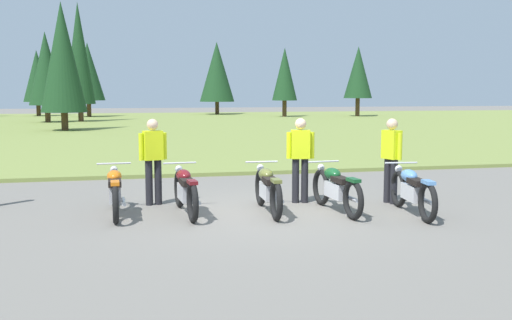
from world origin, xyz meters
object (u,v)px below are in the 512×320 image
at_px(motorcycle_maroon, 185,190).
at_px(rider_in_hivis_vest, 153,156).
at_px(motorcycle_sky_blue, 412,190).
at_px(motorcycle_british_green, 336,188).
at_px(rider_with_back_turned, 300,155).
at_px(motorcycle_olive, 268,189).
at_px(motorcycle_orange, 115,191).
at_px(rider_checking_bike, 391,155).

height_order(motorcycle_maroon, rider_in_hivis_vest, rider_in_hivis_vest).
relative_size(motorcycle_maroon, motorcycle_sky_blue, 1.00).
distance_m(motorcycle_maroon, rider_in_hivis_vest, 1.26).
distance_m(motorcycle_british_green, rider_with_back_turned, 1.19).
height_order(motorcycle_sky_blue, rider_in_hivis_vest, rider_in_hivis_vest).
bearing_deg(motorcycle_sky_blue, motorcycle_olive, 163.83).
bearing_deg(motorcycle_sky_blue, motorcycle_maroon, 167.52).
xyz_separation_m(motorcycle_orange, rider_with_back_turned, (3.56, 0.45, 0.51)).
relative_size(motorcycle_olive, motorcycle_british_green, 1.00).
height_order(motorcycle_sky_blue, rider_with_back_turned, rider_with_back_turned).
relative_size(motorcycle_british_green, rider_checking_bike, 1.26).
distance_m(motorcycle_orange, motorcycle_british_green, 3.97).
bearing_deg(motorcycle_maroon, rider_with_back_turned, 15.29).
bearing_deg(motorcycle_sky_blue, rider_with_back_turned, 137.15).
relative_size(motorcycle_maroon, rider_with_back_turned, 1.26).
relative_size(motorcycle_sky_blue, rider_checking_bike, 1.26).
bearing_deg(motorcycle_maroon, motorcycle_orange, 171.46).
height_order(motorcycle_british_green, rider_with_back_turned, rider_with_back_turned).
xyz_separation_m(motorcycle_olive, rider_with_back_turned, (0.85, 0.79, 0.51)).
xyz_separation_m(motorcycle_orange, motorcycle_british_green, (3.94, -0.56, 0.00)).
xyz_separation_m(motorcycle_maroon, rider_with_back_turned, (2.33, 0.64, 0.51)).
bearing_deg(rider_with_back_turned, rider_checking_bike, -14.26).
distance_m(motorcycle_olive, rider_checking_bike, 2.65).
bearing_deg(motorcycle_maroon, motorcycle_olive, -6.06).
height_order(motorcycle_olive, motorcycle_sky_blue, same).
bearing_deg(rider_checking_bike, motorcycle_orange, -179.85).
bearing_deg(motorcycle_british_green, motorcycle_orange, 171.96).
bearing_deg(motorcycle_olive, motorcycle_sky_blue, -16.17).
bearing_deg(motorcycle_maroon, rider_in_hivis_vest, 116.37).
bearing_deg(motorcycle_sky_blue, rider_in_hivis_vest, 156.89).
bearing_deg(motorcycle_orange, motorcycle_olive, -7.19).
xyz_separation_m(motorcycle_sky_blue, rider_with_back_turned, (-1.63, 1.51, 0.51)).
xyz_separation_m(motorcycle_maroon, motorcycle_olive, (1.48, -0.16, 0.00)).
relative_size(motorcycle_british_green, motorcycle_sky_blue, 1.00).
xyz_separation_m(motorcycle_olive, motorcycle_british_green, (1.23, -0.21, 0.00)).
bearing_deg(motorcycle_sky_blue, rider_checking_bike, 85.10).
bearing_deg(rider_checking_bike, motorcycle_sky_blue, -94.90).
bearing_deg(rider_checking_bike, motorcycle_olive, -172.14).
bearing_deg(motorcycle_orange, motorcycle_maroon, -8.54).
height_order(motorcycle_maroon, motorcycle_british_green, same).
bearing_deg(motorcycle_orange, rider_in_hivis_vest, 49.73).
height_order(motorcycle_british_green, motorcycle_sky_blue, same).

